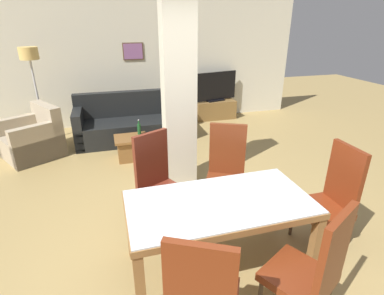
{
  "coord_description": "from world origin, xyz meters",
  "views": [
    {
      "loc": [
        -0.87,
        -2.12,
        2.24
      ],
      "look_at": [
        0.0,
        0.9,
        0.89
      ],
      "focal_mm": 28.0,
      "sensor_mm": 36.0,
      "label": 1
    }
  ],
  "objects_px": {
    "dining_chair_far_left": "(158,179)",
    "bottle": "(139,129)",
    "dining_table": "(219,215)",
    "dining_chair_near_right": "(313,269)",
    "floor_lamp": "(31,63)",
    "tv_screen": "(216,87)",
    "armchair": "(34,140)",
    "coffee_table": "(132,148)",
    "sofa": "(131,124)",
    "tv_stand": "(215,110)",
    "dining_chair_far_right": "(226,169)",
    "dining_chair_head_right": "(332,195)"
  },
  "relations": [
    {
      "from": "dining_chair_near_right",
      "to": "dining_chair_head_right",
      "type": "height_order",
      "value": "same"
    },
    {
      "from": "armchair",
      "to": "dining_table",
      "type": "bearing_deg",
      "value": -178.04
    },
    {
      "from": "dining_chair_near_right",
      "to": "bottle",
      "type": "relative_size",
      "value": 4.24
    },
    {
      "from": "dining_chair_near_right",
      "to": "dining_chair_head_right",
      "type": "relative_size",
      "value": 1.0
    },
    {
      "from": "dining_chair_far_left",
      "to": "armchair",
      "type": "relative_size",
      "value": 0.96
    },
    {
      "from": "sofa",
      "to": "floor_lamp",
      "type": "xyz_separation_m",
      "value": [
        -1.68,
        0.45,
        1.2
      ]
    },
    {
      "from": "dining_chair_far_left",
      "to": "dining_chair_far_right",
      "type": "height_order",
      "value": "same"
    },
    {
      "from": "dining_table",
      "to": "bottle",
      "type": "relative_size",
      "value": 6.39
    },
    {
      "from": "dining_chair_near_right",
      "to": "tv_screen",
      "type": "height_order",
      "value": "tv_screen"
    },
    {
      "from": "coffee_table",
      "to": "tv_stand",
      "type": "relative_size",
      "value": 0.57
    },
    {
      "from": "dining_chair_far_right",
      "to": "tv_screen",
      "type": "height_order",
      "value": "tv_screen"
    },
    {
      "from": "dining_chair_near_right",
      "to": "dining_chair_head_right",
      "type": "bearing_deg",
      "value": 16.04
    },
    {
      "from": "bottle",
      "to": "sofa",
      "type": "bearing_deg",
      "value": 94.88
    },
    {
      "from": "floor_lamp",
      "to": "tv_screen",
      "type": "bearing_deg",
      "value": 5.71
    },
    {
      "from": "armchair",
      "to": "floor_lamp",
      "type": "relative_size",
      "value": 0.65
    },
    {
      "from": "dining_chair_far_right",
      "to": "tv_stand",
      "type": "height_order",
      "value": "dining_chair_far_right"
    },
    {
      "from": "coffee_table",
      "to": "dining_chair_far_left",
      "type": "bearing_deg",
      "value": -85.83
    },
    {
      "from": "dining_chair_far_left",
      "to": "coffee_table",
      "type": "distance_m",
      "value": 1.94
    },
    {
      "from": "dining_chair_head_right",
      "to": "dining_chair_far_right",
      "type": "relative_size",
      "value": 1.0
    },
    {
      "from": "floor_lamp",
      "to": "armchair",
      "type": "bearing_deg",
      "value": -92.61
    },
    {
      "from": "armchair",
      "to": "bottle",
      "type": "height_order",
      "value": "armchair"
    },
    {
      "from": "dining_chair_far_left",
      "to": "armchair",
      "type": "xyz_separation_m",
      "value": [
        -1.76,
        2.49,
        -0.28
      ]
    },
    {
      "from": "bottle",
      "to": "dining_chair_near_right",
      "type": "bearing_deg",
      "value": -77.3
    },
    {
      "from": "coffee_table",
      "to": "dining_chair_head_right",
      "type": "bearing_deg",
      "value": -56.69
    },
    {
      "from": "dining_chair_far_left",
      "to": "dining_chair_near_right",
      "type": "bearing_deg",
      "value": 90.58
    },
    {
      "from": "sofa",
      "to": "armchair",
      "type": "bearing_deg",
      "value": 11.41
    },
    {
      "from": "dining_chair_far_right",
      "to": "coffee_table",
      "type": "xyz_separation_m",
      "value": [
        -0.97,
        1.86,
        -0.37
      ]
    },
    {
      "from": "dining_chair_far_left",
      "to": "tv_stand",
      "type": "xyz_separation_m",
      "value": [
        2.04,
        3.66,
        -0.36
      ]
    },
    {
      "from": "dining_chair_far_left",
      "to": "bottle",
      "type": "height_order",
      "value": "dining_chair_far_left"
    },
    {
      "from": "dining_chair_head_right",
      "to": "bottle",
      "type": "distance_m",
      "value": 3.27
    },
    {
      "from": "dining_table",
      "to": "armchair",
      "type": "bearing_deg",
      "value": 123.32
    },
    {
      "from": "dining_table",
      "to": "dining_chair_near_right",
      "type": "xyz_separation_m",
      "value": [
        0.42,
        -0.79,
        -0.01
      ]
    },
    {
      "from": "dining_chair_far_left",
      "to": "coffee_table",
      "type": "height_order",
      "value": "dining_chair_far_left"
    },
    {
      "from": "sofa",
      "to": "tv_screen",
      "type": "xyz_separation_m",
      "value": [
        2.08,
        0.83,
        0.46
      ]
    },
    {
      "from": "bottle",
      "to": "tv_screen",
      "type": "distance_m",
      "value": 2.62
    },
    {
      "from": "sofa",
      "to": "armchair",
      "type": "distance_m",
      "value": 1.75
    },
    {
      "from": "armchair",
      "to": "tv_stand",
      "type": "bearing_deg",
      "value": -104.2
    },
    {
      "from": "armchair",
      "to": "dining_chair_far_right",
      "type": "bearing_deg",
      "value": -164.77
    },
    {
      "from": "dining_chair_far_right",
      "to": "sofa",
      "type": "relative_size",
      "value": 0.53
    },
    {
      "from": "dining_chair_head_right",
      "to": "tv_stand",
      "type": "xyz_separation_m",
      "value": [
        0.39,
        4.49,
        -0.36
      ]
    },
    {
      "from": "armchair",
      "to": "coffee_table",
      "type": "height_order",
      "value": "armchair"
    },
    {
      "from": "bottle",
      "to": "tv_stand",
      "type": "bearing_deg",
      "value": 39.46
    },
    {
      "from": "dining_chair_far_right",
      "to": "floor_lamp",
      "type": "distance_m",
      "value": 4.24
    },
    {
      "from": "tv_stand",
      "to": "armchair",
      "type": "bearing_deg",
      "value": -162.85
    },
    {
      "from": "armchair",
      "to": "dining_chair_far_left",
      "type": "bearing_deg",
      "value": -176.11
    },
    {
      "from": "dining_chair_near_right",
      "to": "floor_lamp",
      "type": "bearing_deg",
      "value": 89.5
    },
    {
      "from": "dining_chair_near_right",
      "to": "floor_lamp",
      "type": "distance_m",
      "value": 5.6
    },
    {
      "from": "sofa",
      "to": "bottle",
      "type": "xyz_separation_m",
      "value": [
        0.07,
        -0.83,
        0.19
      ]
    },
    {
      "from": "armchair",
      "to": "tv_stand",
      "type": "height_order",
      "value": "armchair"
    },
    {
      "from": "sofa",
      "to": "floor_lamp",
      "type": "height_order",
      "value": "floor_lamp"
    }
  ]
}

